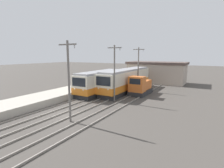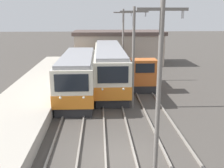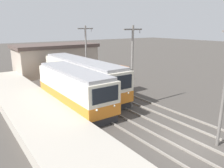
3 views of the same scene
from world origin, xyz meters
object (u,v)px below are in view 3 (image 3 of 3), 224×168
Objects in this scene: catenary_mast_mid at (132,64)px; commuter_train_left at (74,90)px; catenary_mast_far at (86,55)px; shunting_locomotive at (110,80)px; commuter_train_center at (81,77)px.

commuter_train_left is at bearing 144.64° from catenary_mast_mid.
catenary_mast_far is at bearing 90.00° from catenary_mast_mid.
catenary_mast_mid is at bearing -104.81° from shunting_locomotive.
commuter_train_left is 1.41× the size of catenary_mast_far.
commuter_train_left reaches higher than shunting_locomotive.
catenary_mast_far reaches higher than commuter_train_left.
commuter_train_center is 3.30m from shunting_locomotive.
commuter_train_left is 0.71× the size of commuter_train_center.
shunting_locomotive is 4.20m from catenary_mast_far.
commuter_train_center reaches higher than shunting_locomotive.
shunting_locomotive is 0.68× the size of catenary_mast_far.
commuter_train_center is at bearing -135.80° from catenary_mast_far.
catenary_mast_far is (4.31, 5.32, 2.35)m from commuter_train_left.
commuter_train_left is at bearing -129.01° from catenary_mast_far.
catenary_mast_mid is at bearing -90.00° from catenary_mast_far.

